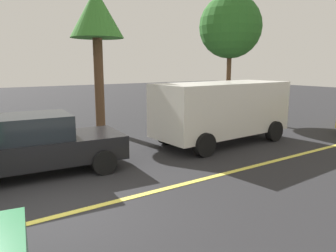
# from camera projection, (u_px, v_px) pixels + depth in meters

# --- Properties ---
(ground_plane) EXTENTS (80.00, 80.00, 0.00)m
(ground_plane) POSITION_uv_depth(u_px,v_px,m) (54.00, 217.00, 5.98)
(ground_plane) COLOR #262628
(lane_marking_centre) EXTENTS (28.00, 0.16, 0.01)m
(lane_marking_centre) POSITION_uv_depth(u_px,v_px,m) (183.00, 184.00, 7.62)
(lane_marking_centre) COLOR #E0D14C
(white_van) EXTENTS (5.28, 2.45, 2.20)m
(white_van) POSITION_uv_depth(u_px,v_px,m) (222.00, 109.00, 11.54)
(white_van) COLOR silver
(white_van) RESTS_ON ground_plane
(car_black_mid_road) EXTENTS (4.54, 2.30, 1.57)m
(car_black_mid_road) POSITION_uv_depth(u_px,v_px,m) (34.00, 144.00, 8.22)
(car_black_mid_road) COLOR black
(car_black_mid_road) RESTS_ON ground_plane
(tree_centre_verge) EXTENTS (3.21, 3.21, 6.36)m
(tree_centre_verge) POSITION_uv_depth(u_px,v_px,m) (230.00, 27.00, 16.35)
(tree_centre_verge) COLOR #513823
(tree_centre_verge) RESTS_ON ground_plane
(tree_right_verge) EXTENTS (2.22, 2.22, 5.90)m
(tree_right_verge) POSITION_uv_depth(u_px,v_px,m) (96.00, 18.00, 13.15)
(tree_right_verge) COLOR #513823
(tree_right_verge) RESTS_ON ground_plane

